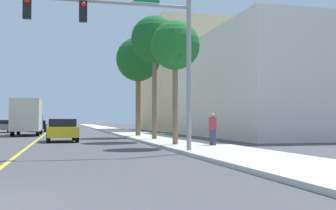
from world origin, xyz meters
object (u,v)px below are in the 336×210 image
pedestrian (213,129)px  car_black (39,126)px  car_yellow (62,130)px  palm_far (138,60)px  delivery_truck (27,117)px  palm_mid (155,41)px  car_gray (2,126)px  traffic_signal_mast (124,35)px  palm_near (175,46)px

pedestrian → car_black: bearing=-141.9°
car_yellow → palm_far: bearing=40.5°
car_black → delivery_truck: size_ratio=0.55×
palm_mid → car_black: palm_mid is taller
car_gray → car_black: (3.97, 2.24, -0.03)m
palm_mid → car_yellow: size_ratio=2.05×
traffic_signal_mast → car_gray: (-9.22, 34.32, -4.16)m
car_yellow → pedestrian: pedestrian is taller
traffic_signal_mast → pedestrian: traffic_signal_mast is taller
palm_mid → palm_far: size_ratio=1.03×
delivery_truck → traffic_signal_mast: bearing=-76.8°
palm_near → car_black: size_ratio=1.51×
car_yellow → traffic_signal_mast: bearing=-80.3°
traffic_signal_mast → delivery_truck: bearing=103.5°
traffic_signal_mast → palm_far: bearing=78.2°
palm_near → pedestrian: size_ratio=4.01×
delivery_truck → pedestrian: bearing=-63.0°
palm_mid → car_gray: size_ratio=1.95×
palm_near → palm_far: (0.29, 12.93, 1.09)m
car_gray → palm_mid: bearing=116.5°
car_yellow → delivery_truck: 12.51m
traffic_signal_mast → delivery_truck: (-5.63, 23.49, -3.18)m
traffic_signal_mast → palm_far: (3.57, 17.09, 1.48)m
pedestrian → palm_near: bearing=-104.7°
car_black → pedestrian: size_ratio=2.65×
palm_near → car_yellow: palm_near is taller
traffic_signal_mast → car_gray: bearing=105.0°
delivery_truck → pedestrian: delivery_truck is taller
car_black → delivery_truck: bearing=-91.9°
car_gray → palm_near: bearing=110.7°
palm_mid → car_yellow: bearing=172.6°
palm_far → car_gray: size_ratio=1.90×
car_black → delivery_truck: (-0.38, -13.08, 1.01)m
palm_near → pedestrian: 4.79m
palm_mid → car_gray: 27.60m
palm_near → car_gray: palm_near is taller
palm_near → palm_far: bearing=88.7°
delivery_truck → car_black: bearing=88.1°
traffic_signal_mast → palm_near: size_ratio=1.43×
palm_near → car_black: bearing=104.7°
car_yellow → car_black: bearing=93.6°
traffic_signal_mast → delivery_truck: size_ratio=1.18×
palm_near → palm_mid: (0.28, 6.46, 1.52)m
car_gray → car_yellow: bearing=104.6°
delivery_truck → palm_far: bearing=-35.1°
palm_near → traffic_signal_mast: bearing=-128.2°
traffic_signal_mast → palm_mid: (3.56, 10.62, 1.92)m
car_black → car_yellow: size_ratio=1.06×
traffic_signal_mast → car_gray: 35.78m
palm_near → pedestrian: bearing=-35.8°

